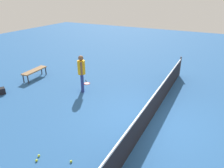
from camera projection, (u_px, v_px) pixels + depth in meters
name	position (u px, v px, depth m)	size (l,w,h in m)	color
ground_plane	(150.00, 121.00, 7.41)	(40.00, 40.00, 0.00)	#265693
court_net	(151.00, 109.00, 7.20)	(10.09, 0.09, 1.07)	#4C4C51
player_near_side	(82.00, 71.00, 9.26)	(0.48, 0.48, 1.70)	navy
tennis_racket_near_player	(87.00, 83.00, 10.46)	(0.55, 0.52, 0.03)	red
tennis_ball_near_player	(37.00, 160.00, 5.63)	(0.07, 0.07, 0.07)	#C6E033
tennis_ball_by_net	(71.00, 161.00, 5.60)	(0.07, 0.07, 0.07)	#C6E033
tennis_ball_midcourt	(39.00, 156.00, 5.79)	(0.07, 0.07, 0.07)	#C6E033
courtside_bench	(35.00, 71.00, 10.91)	(1.53, 0.52, 0.48)	olive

